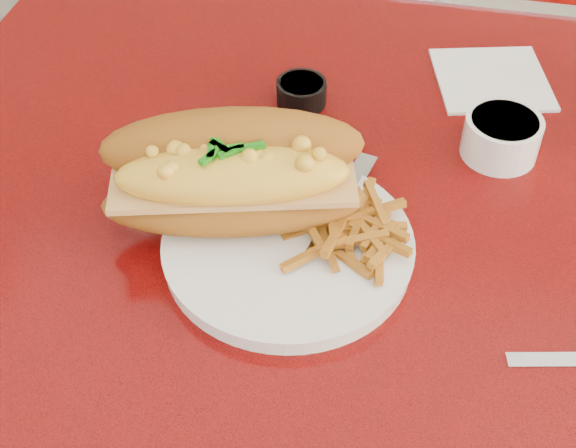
% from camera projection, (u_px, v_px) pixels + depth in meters
% --- Properties ---
extents(diner_table, '(1.23, 0.83, 0.77)m').
position_uv_depth(diner_table, '(424.00, 306.00, 0.91)').
color(diner_table, red).
rests_on(diner_table, ground).
extents(booth_bench_far, '(1.20, 0.51, 0.90)m').
position_uv_depth(booth_bench_far, '(441.00, 108.00, 1.70)').
color(booth_bench_far, '#950F09').
rests_on(booth_bench_far, ground).
extents(dinner_plate, '(0.28, 0.28, 0.02)m').
position_uv_depth(dinner_plate, '(288.00, 247.00, 0.74)').
color(dinner_plate, white).
rests_on(dinner_plate, diner_table).
extents(mac_hoagie, '(0.27, 0.18, 0.11)m').
position_uv_depth(mac_hoagie, '(233.00, 174.00, 0.73)').
color(mac_hoagie, '#9E5D19').
rests_on(mac_hoagie, dinner_plate).
extents(fries_pile, '(0.11, 0.11, 0.03)m').
position_uv_depth(fries_pile, '(350.00, 224.00, 0.74)').
color(fries_pile, '#C57C21').
rests_on(fries_pile, dinner_plate).
extents(fork, '(0.05, 0.16, 0.00)m').
position_uv_depth(fork, '(342.00, 202.00, 0.78)').
color(fork, '#BBBCC0').
rests_on(fork, dinner_plate).
extents(gravy_ramekin, '(0.09, 0.09, 0.04)m').
position_uv_depth(gravy_ramekin, '(502.00, 136.00, 0.84)').
color(gravy_ramekin, white).
rests_on(gravy_ramekin, diner_table).
extents(sauce_cup_left, '(0.06, 0.06, 0.03)m').
position_uv_depth(sauce_cup_left, '(301.00, 91.00, 0.90)').
color(sauce_cup_left, black).
rests_on(sauce_cup_left, diner_table).
extents(paper_napkin, '(0.16, 0.16, 0.00)m').
position_uv_depth(paper_napkin, '(492.00, 79.00, 0.94)').
color(paper_napkin, white).
rests_on(paper_napkin, diner_table).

